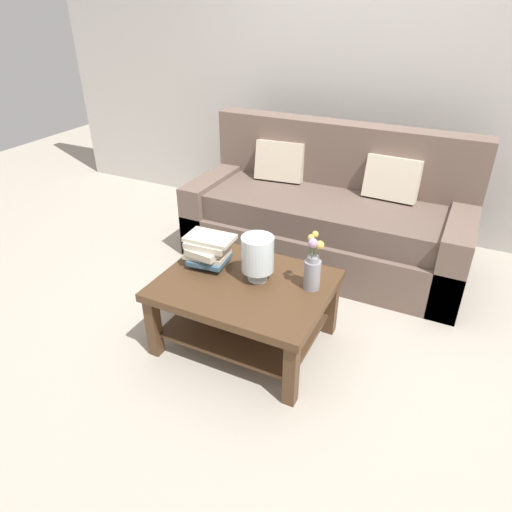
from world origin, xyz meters
TOP-DOWN VIEW (x-y plane):
  - ground_plane at (0.00, 0.00)m, footprint 10.00×10.00m
  - back_wall at (0.00, 1.65)m, footprint 6.40×0.12m
  - couch at (0.01, 0.84)m, footprint 2.18×0.90m
  - coffee_table at (-0.09, -0.43)m, footprint 1.00×0.79m
  - book_stack_main at (-0.38, -0.35)m, footprint 0.31×0.24m
  - glass_hurricane_vase at (-0.03, -0.36)m, footprint 0.19×0.19m
  - flower_pitcher at (0.29, -0.31)m, footprint 0.10×0.10m

SIDE VIEW (x-z plane):
  - ground_plane at x=0.00m, z-range 0.00..0.00m
  - coffee_table at x=-0.09m, z-range 0.10..0.56m
  - couch at x=0.01m, z-range -0.17..0.89m
  - book_stack_main at x=-0.38m, z-range 0.46..0.66m
  - flower_pitcher at x=0.29m, z-range 0.41..0.77m
  - glass_hurricane_vase at x=-0.03m, z-range 0.48..0.76m
  - back_wall at x=0.00m, z-range 0.00..2.70m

